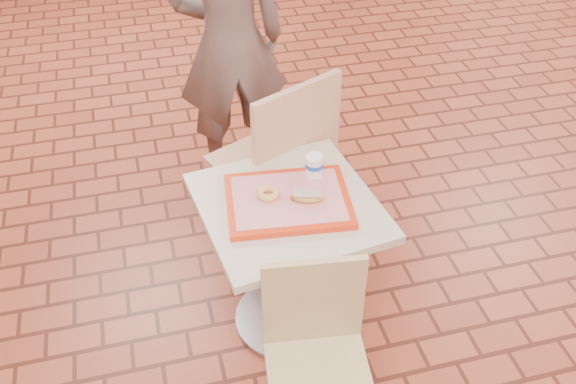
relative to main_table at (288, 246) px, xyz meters
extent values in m
cube|color=brown|center=(1.28, 0.36, -0.48)|extent=(8.00, 10.00, 0.01)
cube|color=beige|center=(0.00, 0.00, 0.22)|extent=(0.68, 0.68, 0.04)
cylinder|color=gray|center=(0.00, 0.00, -0.14)|extent=(0.08, 0.08, 0.68)
cylinder|color=gray|center=(0.00, 0.00, -0.47)|extent=(0.49, 0.49, 0.03)
cube|color=tan|center=(-0.03, -0.58, -0.10)|extent=(0.42, 0.42, 0.04)
cube|color=tan|center=(-0.01, -0.41, 0.12)|extent=(0.37, 0.07, 0.41)
cylinder|color=gray|center=(-0.17, -0.40, -0.30)|extent=(0.03, 0.03, 0.36)
cylinder|color=gray|center=(0.14, -0.44, -0.30)|extent=(0.03, 0.03, 0.36)
cube|color=#DFB086|center=(0.05, 0.57, 0.00)|extent=(0.62, 0.62, 0.04)
cube|color=#DFB086|center=(0.14, 0.37, 0.27)|extent=(0.44, 0.22, 0.51)
cylinder|color=gray|center=(0.15, 0.83, -0.25)|extent=(0.03, 0.03, 0.46)
cylinder|color=gray|center=(-0.21, 0.67, -0.25)|extent=(0.03, 0.03, 0.46)
cylinder|color=gray|center=(0.32, 0.47, -0.25)|extent=(0.03, 0.03, 0.46)
cylinder|color=gray|center=(-0.05, 0.30, -0.25)|extent=(0.03, 0.03, 0.46)
imported|color=brown|center=(-0.01, 1.20, 0.35)|extent=(0.61, 0.40, 1.66)
cube|color=red|center=(0.00, 0.00, 0.25)|extent=(0.48, 0.38, 0.03)
cube|color=#E18585|center=(0.00, 0.00, 0.26)|extent=(0.43, 0.32, 0.00)
torus|color=#E4A653|center=(-0.07, 0.03, 0.28)|extent=(0.09, 0.09, 0.03)
ellipsoid|color=gold|center=(0.07, -0.03, 0.28)|extent=(0.14, 0.10, 0.03)
cube|color=white|center=(0.07, -0.03, 0.30)|extent=(0.12, 0.08, 0.01)
ellipsoid|color=#A73E17|center=(0.02, -0.02, 0.27)|extent=(0.03, 0.03, 0.02)
cylinder|color=white|center=(0.14, 0.12, 0.31)|extent=(0.07, 0.07, 0.09)
cylinder|color=blue|center=(0.14, 0.12, 0.31)|extent=(0.07, 0.07, 0.02)
camera|label=1|loc=(-0.48, -1.85, 1.90)|focal=40.00mm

